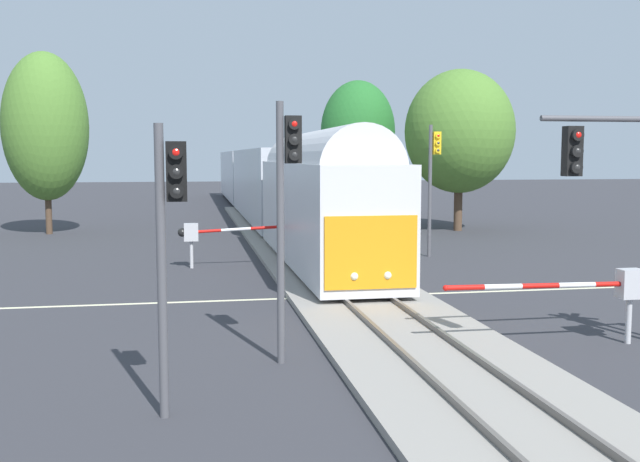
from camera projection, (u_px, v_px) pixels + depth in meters
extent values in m
plane|color=#333338|center=(355.00, 296.00, 23.43)|extent=(220.00, 220.00, 0.00)
cube|color=beige|center=(355.00, 296.00, 23.43)|extent=(44.00, 0.20, 0.01)
cube|color=gray|center=(355.00, 293.00, 23.42)|extent=(4.40, 80.00, 0.18)
cube|color=#56514C|center=(333.00, 289.00, 23.27)|extent=(0.10, 80.00, 0.14)
cube|color=#56514C|center=(376.00, 288.00, 23.53)|extent=(0.10, 80.00, 0.14)
cube|color=silver|center=(321.00, 212.00, 29.15)|extent=(3.00, 16.29, 3.90)
cube|color=orange|center=(371.00, 253.00, 21.22)|extent=(2.76, 0.08, 2.15)
cylinder|color=silver|center=(321.00, 166.00, 28.96)|extent=(2.76, 14.66, 2.76)
sphere|color=#F4F2CC|center=(354.00, 276.00, 21.19)|extent=(0.24, 0.24, 0.24)
sphere|color=#F4F2CC|center=(388.00, 275.00, 21.36)|extent=(0.24, 0.24, 0.24)
cube|color=#B7BCC6|center=(266.00, 184.00, 49.43)|extent=(3.00, 23.41, 4.60)
cube|color=black|center=(289.00, 179.00, 49.67)|extent=(0.04, 21.07, 0.90)
cube|color=red|center=(289.00, 201.00, 49.82)|extent=(0.04, 21.54, 0.36)
cube|color=#B7BCC6|center=(241.00, 175.00, 73.24)|extent=(3.00, 23.41, 4.60)
cube|color=black|center=(256.00, 172.00, 73.47)|extent=(0.04, 21.07, 0.90)
cube|color=red|center=(256.00, 186.00, 73.62)|extent=(0.04, 21.54, 0.36)
cylinder|color=#B7B7BC|center=(629.00, 321.00, 17.47)|extent=(0.14, 0.14, 1.10)
cube|color=#B7B7BC|center=(630.00, 284.00, 17.37)|extent=(0.56, 0.40, 0.70)
cylinder|color=red|center=(612.00, 284.00, 17.29)|extent=(0.92, 0.12, 0.13)
cylinder|color=white|center=(577.00, 285.00, 17.13)|extent=(0.92, 0.12, 0.13)
cylinder|color=red|center=(540.00, 286.00, 16.97)|extent=(0.92, 0.12, 0.13)
cylinder|color=white|center=(503.00, 287.00, 16.80)|extent=(0.92, 0.12, 0.13)
cylinder|color=red|center=(465.00, 288.00, 16.64)|extent=(0.92, 0.12, 0.13)
sphere|color=red|center=(446.00, 288.00, 16.56)|extent=(0.14, 0.14, 0.14)
cylinder|color=#B7B7BC|center=(192.00, 255.00, 29.27)|extent=(0.14, 0.14, 1.10)
cube|color=#B7B7BC|center=(191.00, 232.00, 29.18)|extent=(0.56, 0.40, 0.70)
sphere|color=black|center=(182.00, 232.00, 29.12)|extent=(0.36, 0.36, 0.36)
cylinder|color=red|center=(206.00, 231.00, 29.28)|extent=(1.20, 0.12, 0.17)
cylinder|color=white|center=(236.00, 229.00, 29.49)|extent=(1.20, 0.12, 0.17)
cylinder|color=red|center=(265.00, 228.00, 29.69)|extent=(1.20, 0.12, 0.17)
cylinder|color=white|center=(294.00, 226.00, 29.90)|extent=(1.20, 0.12, 0.17)
cylinder|color=red|center=(323.00, 224.00, 30.10)|extent=(1.20, 0.12, 0.17)
sphere|color=red|center=(337.00, 223.00, 30.20)|extent=(0.14, 0.14, 0.14)
cylinder|color=#4C4C51|center=(162.00, 273.00, 12.31)|extent=(0.16, 0.16, 5.01)
cube|color=black|center=(176.00, 171.00, 12.19)|extent=(0.34, 0.26, 1.00)
sphere|color=red|center=(176.00, 152.00, 12.01)|extent=(0.20, 0.20, 0.20)
cylinder|color=black|center=(176.00, 152.00, 11.98)|extent=(0.24, 0.10, 0.24)
sphere|color=#262626|center=(176.00, 172.00, 12.04)|extent=(0.20, 0.20, 0.20)
cylinder|color=black|center=(176.00, 172.00, 12.01)|extent=(0.24, 0.10, 0.24)
sphere|color=#262626|center=(177.00, 191.00, 12.08)|extent=(0.20, 0.20, 0.20)
cylinder|color=black|center=(177.00, 191.00, 12.05)|extent=(0.24, 0.10, 0.24)
cube|color=black|center=(572.00, 151.00, 14.66)|extent=(0.34, 0.26, 1.00)
sphere|color=red|center=(577.00, 135.00, 14.48)|extent=(0.20, 0.20, 0.20)
cylinder|color=black|center=(578.00, 135.00, 14.45)|extent=(0.24, 0.10, 0.24)
sphere|color=#262626|center=(576.00, 151.00, 14.51)|extent=(0.20, 0.20, 0.20)
cylinder|color=black|center=(577.00, 151.00, 14.48)|extent=(0.24, 0.10, 0.24)
sphere|color=#262626|center=(576.00, 167.00, 14.54)|extent=(0.20, 0.20, 0.20)
cylinder|color=black|center=(576.00, 167.00, 14.51)|extent=(0.24, 0.10, 0.24)
cylinder|color=#4C4C51|center=(430.00, 191.00, 32.45)|extent=(0.16, 0.16, 5.85)
cube|color=gold|center=(437.00, 143.00, 32.28)|extent=(0.34, 0.26, 1.00)
sphere|color=red|center=(438.00, 136.00, 32.10)|extent=(0.20, 0.20, 0.20)
cylinder|color=gold|center=(438.00, 136.00, 32.07)|extent=(0.24, 0.10, 0.24)
sphere|color=#262626|center=(438.00, 143.00, 32.14)|extent=(0.20, 0.20, 0.20)
cylinder|color=gold|center=(438.00, 143.00, 32.11)|extent=(0.24, 0.10, 0.24)
sphere|color=#262626|center=(438.00, 150.00, 32.17)|extent=(0.20, 0.20, 0.20)
cylinder|color=gold|center=(438.00, 150.00, 32.14)|extent=(0.24, 0.10, 0.24)
cylinder|color=#4C4C51|center=(280.00, 234.00, 15.57)|extent=(0.16, 0.16, 5.62)
cube|color=black|center=(293.00, 140.00, 15.42)|extent=(0.34, 0.26, 1.00)
sphere|color=red|center=(294.00, 124.00, 15.24)|extent=(0.20, 0.20, 0.20)
cylinder|color=black|center=(294.00, 124.00, 15.21)|extent=(0.24, 0.10, 0.24)
sphere|color=#262626|center=(294.00, 139.00, 15.27)|extent=(0.20, 0.20, 0.20)
cylinder|color=black|center=(294.00, 139.00, 15.24)|extent=(0.24, 0.10, 0.24)
sphere|color=#262626|center=(294.00, 155.00, 15.31)|extent=(0.20, 0.20, 0.20)
cylinder|color=black|center=(294.00, 155.00, 15.28)|extent=(0.24, 0.10, 0.24)
cylinder|color=#4C3828|center=(458.00, 204.00, 44.04)|extent=(0.50, 0.50, 3.20)
ellipsoid|color=#4C7A2D|center=(459.00, 131.00, 43.60)|extent=(6.52, 6.52, 7.34)
cylinder|color=#4C3828|center=(48.00, 208.00, 42.08)|extent=(0.36, 0.36, 3.00)
ellipsoid|color=#4C7A2D|center=(45.00, 127.00, 41.61)|extent=(4.77, 4.77, 8.44)
cylinder|color=brown|center=(357.00, 197.00, 47.69)|extent=(0.57, 0.57, 3.62)
ellipsoid|color=#236628|center=(358.00, 132.00, 47.26)|extent=(4.81, 4.81, 6.54)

